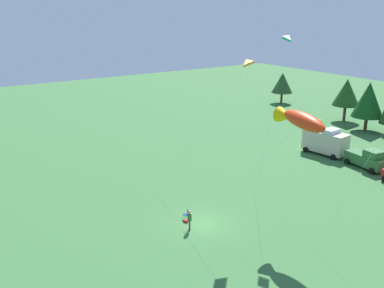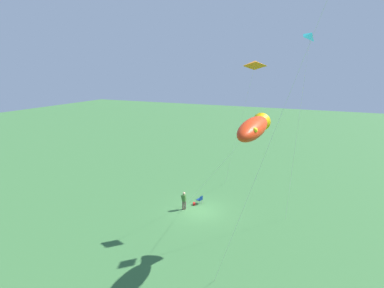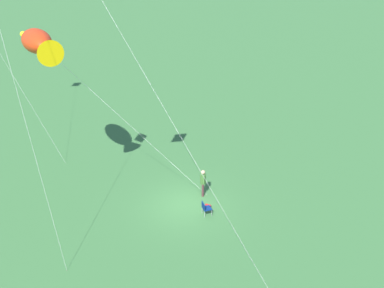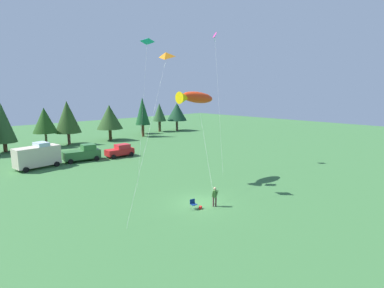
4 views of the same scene
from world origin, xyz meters
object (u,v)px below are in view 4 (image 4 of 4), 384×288
(person_kite_flyer, at_px, (215,195))
(truck_green_flatbed, at_px, (83,153))
(kite_large_fish, at_px, (194,97))
(kite_delta_teal, at_px, (147,41))
(backpack_on_grass, at_px, (200,207))
(car_red_sedan, at_px, (120,151))
(kite_diamond_rainbow, at_px, (215,44))
(van_camper_beige, at_px, (37,156))
(kite_delta_orange, at_px, (166,55))
(folding_chair, at_px, (193,203))

(person_kite_flyer, bearing_deg, truck_green_flatbed, -143.40)
(kite_large_fish, bearing_deg, kite_delta_teal, 147.52)
(backpack_on_grass, distance_m, car_red_sedan, 23.87)
(truck_green_flatbed, distance_m, kite_diamond_rainbow, 24.12)
(van_camper_beige, bearing_deg, kite_delta_orange, -78.06)
(person_kite_flyer, distance_m, kite_delta_orange, 13.56)
(backpack_on_grass, xyz_separation_m, kite_delta_teal, (1.52, 9.42, 14.91))
(backpack_on_grass, bearing_deg, folding_chair, 135.14)
(van_camper_beige, relative_size, kite_delta_teal, 0.36)
(kite_large_fish, bearing_deg, person_kite_flyer, -121.78)
(truck_green_flatbed, distance_m, kite_delta_orange, 22.52)
(kite_delta_teal, bearing_deg, folding_chair, -102.31)
(van_camper_beige, xyz_separation_m, kite_diamond_rainbow, (19.20, -13.58, 14.45))
(backpack_on_grass, bearing_deg, car_red_sedan, 76.11)
(truck_green_flatbed, distance_m, kite_delta_teal, 20.49)
(folding_chair, xyz_separation_m, kite_delta_teal, (1.96, 8.98, 14.54))
(folding_chair, height_order, kite_large_fish, kite_large_fish)
(kite_large_fish, bearing_deg, truck_green_flatbed, 106.86)
(kite_delta_orange, bearing_deg, backpack_on_grass, -98.22)
(folding_chair, bearing_deg, kite_diamond_rainbow, 139.17)
(car_red_sedan, distance_m, kite_delta_orange, 22.13)
(folding_chair, height_order, car_red_sedan, car_red_sedan)
(truck_green_flatbed, distance_m, car_red_sedan, 5.48)
(car_red_sedan, relative_size, kite_delta_orange, 0.31)
(truck_green_flatbed, bearing_deg, kite_diamond_rainbow, -37.96)
(car_red_sedan, bearing_deg, kite_large_fish, -87.75)
(person_kite_flyer, height_order, kite_delta_orange, kite_delta_orange)
(car_red_sedan, bearing_deg, backpack_on_grass, -101.71)
(person_kite_flyer, relative_size, backpack_on_grass, 5.44)
(truck_green_flatbed, height_order, kite_diamond_rainbow, kite_diamond_rainbow)
(backpack_on_grass, distance_m, van_camper_beige, 25.11)
(truck_green_flatbed, relative_size, kite_large_fish, 0.52)
(van_camper_beige, height_order, car_red_sedan, van_camper_beige)
(kite_large_fish, bearing_deg, van_camper_beige, 122.86)
(kite_large_fish, xyz_separation_m, kite_diamond_rainbow, (7.78, 4.10, 6.85))
(kite_delta_orange, height_order, kite_diamond_rainbow, kite_diamond_rainbow)
(kite_delta_orange, bearing_deg, van_camper_beige, 108.79)
(kite_delta_orange, bearing_deg, folding_chair, -103.79)
(folding_chair, xyz_separation_m, van_camper_beige, (-5.23, 23.97, 1.16))
(backpack_on_grass, xyz_separation_m, truck_green_flatbed, (0.39, 24.41, 0.99))
(folding_chair, xyz_separation_m, truck_green_flatbed, (0.83, 23.97, 0.61))
(folding_chair, distance_m, truck_green_flatbed, 23.99)
(kite_large_fish, bearing_deg, car_red_sedan, 90.07)
(truck_green_flatbed, xyz_separation_m, car_red_sedan, (5.34, -1.24, -0.15))
(car_red_sedan, bearing_deg, truck_green_flatbed, 169.06)
(backpack_on_grass, xyz_separation_m, kite_large_fish, (5.75, 6.73, 9.14))
(folding_chair, relative_size, kite_diamond_rainbow, 0.05)
(truck_green_flatbed, xyz_separation_m, kite_large_fish, (5.36, -17.68, 8.15))
(person_kite_flyer, height_order, folding_chair, person_kite_flyer)
(folding_chair, distance_m, backpack_on_grass, 0.73)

